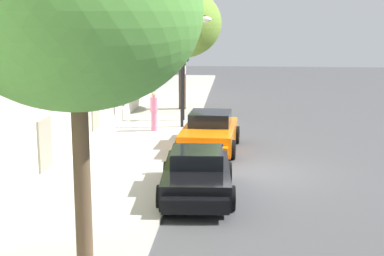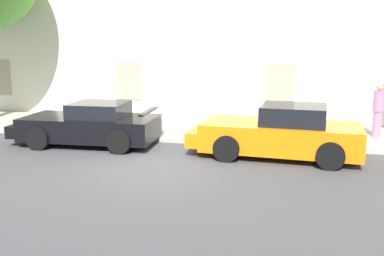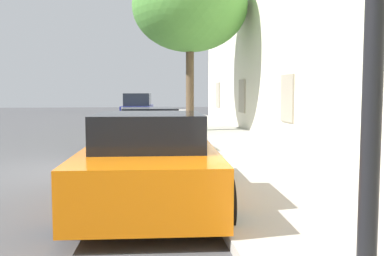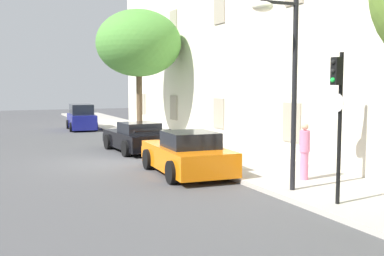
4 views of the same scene
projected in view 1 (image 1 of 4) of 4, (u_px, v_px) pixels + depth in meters
name	position (u px, v px, depth m)	size (l,w,h in m)	color
ground_plane	(253.00, 173.00, 19.64)	(80.00, 80.00, 0.00)	#444447
sidewalk	(127.00, 169.00, 19.96)	(60.00, 3.66, 0.14)	#A8A399
building_facade	(12.00, 1.00, 19.15)	(37.82, 4.28, 11.41)	beige
sportscar_red_lead	(197.00, 177.00, 16.98)	(4.58, 2.33, 1.34)	black
sportscar_yellow_flank	(209.00, 135.00, 22.70)	(4.83, 2.40, 1.48)	orange
tree_near_kerb	(76.00, 12.00, 10.92)	(4.84, 4.84, 7.12)	brown
tree_midblock	(182.00, 24.00, 31.05)	(4.25, 4.25, 6.52)	#473323
traffic_light	(185.00, 69.00, 28.10)	(0.44, 0.36, 3.67)	black
street_lamp	(192.00, 48.00, 26.18)	(0.44, 1.42, 5.19)	black
pedestrian_admiring	(154.00, 111.00, 25.86)	(0.33, 0.33, 1.74)	pink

